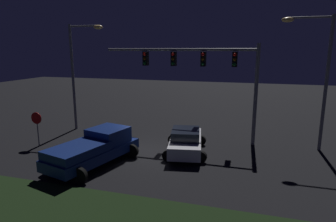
% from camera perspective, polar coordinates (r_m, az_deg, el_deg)
% --- Properties ---
extents(ground_plane, '(80.00, 80.00, 0.00)m').
position_cam_1_polar(ground_plane, '(18.02, -4.48, -7.84)').
color(ground_plane, black).
extents(pickup_truck, '(3.78, 5.73, 1.80)m').
position_cam_1_polar(pickup_truck, '(16.13, -14.06, -6.83)').
color(pickup_truck, navy).
rests_on(pickup_truck, ground_plane).
extents(car_sedan, '(2.97, 4.65, 1.51)m').
position_cam_1_polar(car_sedan, '(17.45, 3.51, -5.92)').
color(car_sedan, silver).
rests_on(car_sedan, ground_plane).
extents(traffic_signal_gantry, '(10.32, 0.56, 6.50)m').
position_cam_1_polar(traffic_signal_gantry, '(19.27, 7.03, 8.71)').
color(traffic_signal_gantry, slate).
rests_on(traffic_signal_gantry, ground_plane).
extents(street_lamp_left, '(2.79, 0.44, 7.92)m').
position_cam_1_polar(street_lamp_left, '(22.89, -17.14, 8.76)').
color(street_lamp_left, slate).
rests_on(street_lamp_left, ground_plane).
extents(street_lamp_right, '(2.87, 0.44, 8.08)m').
position_cam_1_polar(street_lamp_right, '(19.41, 27.26, 7.77)').
color(street_lamp_right, slate).
rests_on(street_lamp_right, ground_plane).
extents(stop_sign, '(0.76, 0.08, 2.23)m').
position_cam_1_polar(stop_sign, '(20.22, -24.39, -2.07)').
color(stop_sign, slate).
rests_on(stop_sign, ground_plane).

